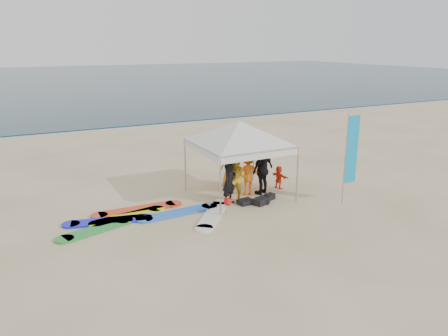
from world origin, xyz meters
name	(u,v)px	position (x,y,z in m)	size (l,w,h in m)	color
ground	(266,227)	(0.00, 0.00, 0.00)	(120.00, 120.00, 0.00)	beige
ocean	(49,80)	(0.00, 60.00, 0.04)	(160.00, 84.00, 0.08)	#0C2633
shoreline_foam	(118,127)	(0.00, 18.20, 0.00)	(160.00, 1.20, 0.01)	silver
person_black_a	(230,179)	(-0.04, 2.28, 0.87)	(0.64, 0.42, 1.75)	black
person_yellow	(237,179)	(0.28, 2.32, 0.82)	(0.79, 0.62, 1.64)	gold
person_orange_a	(248,174)	(0.99, 2.82, 0.80)	(1.03, 0.59, 1.59)	orange
person_black_b	(263,170)	(1.51, 2.65, 0.92)	(1.08, 0.45, 1.84)	black
person_orange_b	(230,163)	(0.86, 3.96, 0.91)	(0.89, 0.58, 1.82)	orange
person_seated	(279,177)	(2.39, 2.89, 0.44)	(0.82, 0.26, 0.89)	red
canopy_tent	(240,121)	(0.62, 2.82, 2.73)	(4.16, 4.16, 3.14)	#A5A5A8
feather_flag	(351,151)	(3.69, 0.56, 1.84)	(0.53, 0.04, 3.12)	#A5A5A8
marker_pennant	(230,201)	(-0.54, 1.31, 0.49)	(0.28, 0.28, 0.64)	#A5A5A8
gear_pile	(258,201)	(0.87, 1.85, 0.10)	(1.47, 0.75, 0.22)	black
surfboard_spread	(146,217)	(-3.00, 2.35, 0.04)	(5.50, 2.87, 0.07)	red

